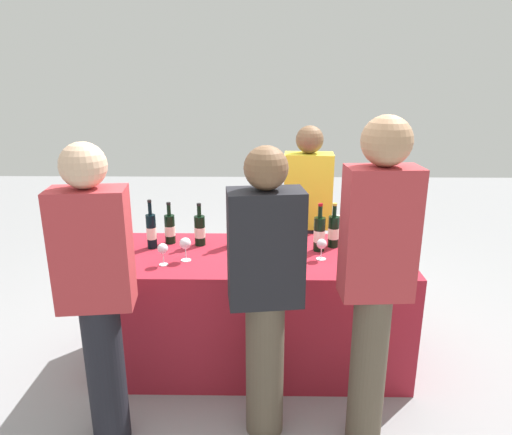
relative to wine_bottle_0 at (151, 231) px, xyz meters
name	(u,v)px	position (x,y,z in m)	size (l,w,h in m)	color
ground_plane	(256,358)	(0.71, -0.10, -0.91)	(12.00, 12.00, 0.00)	gray
tasting_table	(256,308)	(0.71, -0.10, -0.52)	(1.97, 0.81, 0.79)	maroon
wine_bottle_0	(151,231)	(0.00, 0.00, 0.00)	(0.07, 0.07, 0.34)	black
wine_bottle_1	(170,229)	(0.11, 0.10, -0.02)	(0.07, 0.07, 0.29)	black
wine_bottle_2	(200,230)	(0.32, 0.06, -0.01)	(0.07, 0.07, 0.30)	black
wine_bottle_3	(232,231)	(0.54, 0.04, -0.01)	(0.07, 0.07, 0.30)	black
wine_bottle_4	(319,234)	(1.13, -0.03, 0.00)	(0.08, 0.08, 0.33)	black
wine_bottle_5	(333,231)	(1.23, 0.04, -0.01)	(0.07, 0.07, 0.31)	black
wine_glass_0	(163,249)	(0.14, -0.30, -0.02)	(0.07, 0.07, 0.14)	silver
wine_glass_1	(185,244)	(0.26, -0.22, -0.01)	(0.07, 0.07, 0.15)	silver
wine_glass_2	(297,246)	(0.97, -0.22, -0.02)	(0.07, 0.07, 0.14)	silver
wine_glass_3	(322,245)	(1.12, -0.19, -0.02)	(0.06, 0.06, 0.14)	silver
server_pouring	(307,217)	(1.10, 0.55, -0.07)	(0.38, 0.23, 1.56)	black
guest_0	(97,289)	(-0.08, -0.86, -0.02)	(0.38, 0.24, 1.63)	black
guest_1	(265,288)	(0.76, -0.78, -0.04)	(0.40, 0.25, 1.61)	brown
guest_2	(376,274)	(1.31, -0.84, 0.07)	(0.36, 0.24, 1.76)	brown
menu_board	(365,259)	(1.63, 0.79, -0.52)	(0.59, 0.03, 0.79)	white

